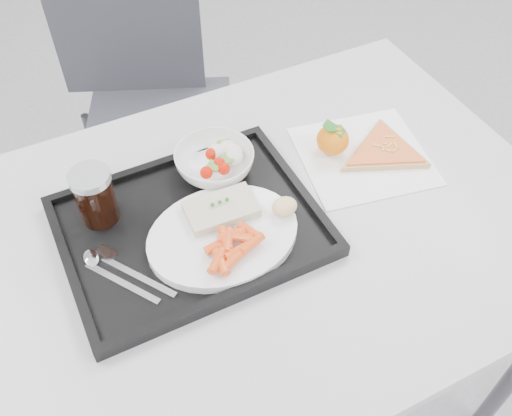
{
  "coord_description": "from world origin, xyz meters",
  "views": [
    {
      "loc": [
        -0.26,
        -0.29,
        1.55
      ],
      "look_at": [
        0.04,
        0.32,
        0.77
      ],
      "focal_mm": 40.0,
      "sensor_mm": 36.0,
      "label": 1
    }
  ],
  "objects_px": {
    "chair": "(147,89)",
    "salad_bowl": "(215,162)",
    "table": "(241,253)",
    "pizza_slice": "(384,151)",
    "tray": "(191,228)",
    "dinner_plate": "(223,236)",
    "cola_glass": "(95,195)",
    "tangerine": "(333,139)"
  },
  "relations": [
    {
      "from": "salad_bowl",
      "to": "cola_glass",
      "type": "distance_m",
      "value": 0.23
    },
    {
      "from": "table",
      "to": "pizza_slice",
      "type": "relative_size",
      "value": 5.28
    },
    {
      "from": "tray",
      "to": "dinner_plate",
      "type": "bearing_deg",
      "value": -53.3
    },
    {
      "from": "tray",
      "to": "chair",
      "type": "bearing_deg",
      "value": 79.4
    },
    {
      "from": "tray",
      "to": "cola_glass",
      "type": "height_order",
      "value": "cola_glass"
    },
    {
      "from": "chair",
      "to": "tray",
      "type": "bearing_deg",
      "value": -100.6
    },
    {
      "from": "table",
      "to": "dinner_plate",
      "type": "xyz_separation_m",
      "value": [
        -0.04,
        -0.01,
        0.09
      ]
    },
    {
      "from": "table",
      "to": "chair",
      "type": "xyz_separation_m",
      "value": [
        0.05,
        0.75,
        -0.15
      ]
    },
    {
      "from": "table",
      "to": "chair",
      "type": "relative_size",
      "value": 1.29
    },
    {
      "from": "salad_bowl",
      "to": "pizza_slice",
      "type": "xyz_separation_m",
      "value": [
        0.33,
        -0.1,
        -0.03
      ]
    },
    {
      "from": "dinner_plate",
      "to": "cola_glass",
      "type": "relative_size",
      "value": 2.5
    },
    {
      "from": "chair",
      "to": "dinner_plate",
      "type": "relative_size",
      "value": 3.44
    },
    {
      "from": "salad_bowl",
      "to": "table",
      "type": "bearing_deg",
      "value": -96.28
    },
    {
      "from": "dinner_plate",
      "to": "salad_bowl",
      "type": "distance_m",
      "value": 0.17
    },
    {
      "from": "dinner_plate",
      "to": "cola_glass",
      "type": "distance_m",
      "value": 0.23
    },
    {
      "from": "cola_glass",
      "to": "tangerine",
      "type": "height_order",
      "value": "cola_glass"
    },
    {
      "from": "dinner_plate",
      "to": "chair",
      "type": "bearing_deg",
      "value": 83.07
    },
    {
      "from": "chair",
      "to": "pizza_slice",
      "type": "relative_size",
      "value": 4.09
    },
    {
      "from": "chair",
      "to": "salad_bowl",
      "type": "distance_m",
      "value": 0.66
    },
    {
      "from": "tray",
      "to": "dinner_plate",
      "type": "height_order",
      "value": "dinner_plate"
    },
    {
      "from": "cola_glass",
      "to": "pizza_slice",
      "type": "relative_size",
      "value": 0.47
    },
    {
      "from": "table",
      "to": "tray",
      "type": "relative_size",
      "value": 2.67
    },
    {
      "from": "tray",
      "to": "pizza_slice",
      "type": "relative_size",
      "value": 1.98
    },
    {
      "from": "table",
      "to": "pizza_slice",
      "type": "xyz_separation_m",
      "value": [
        0.35,
        0.05,
        0.08
      ]
    },
    {
      "from": "salad_bowl",
      "to": "cola_glass",
      "type": "relative_size",
      "value": 1.41
    },
    {
      "from": "table",
      "to": "salad_bowl",
      "type": "relative_size",
      "value": 7.89
    },
    {
      "from": "chair",
      "to": "cola_glass",
      "type": "distance_m",
      "value": 0.73
    },
    {
      "from": "salad_bowl",
      "to": "pizza_slice",
      "type": "bearing_deg",
      "value": -16.34
    },
    {
      "from": "tray",
      "to": "salad_bowl",
      "type": "xyz_separation_m",
      "value": [
        0.1,
        0.11,
        0.03
      ]
    },
    {
      "from": "table",
      "to": "pizza_slice",
      "type": "height_order",
      "value": "pizza_slice"
    },
    {
      "from": "pizza_slice",
      "to": "tray",
      "type": "bearing_deg",
      "value": -178.73
    },
    {
      "from": "chair",
      "to": "tray",
      "type": "distance_m",
      "value": 0.76
    },
    {
      "from": "chair",
      "to": "pizza_slice",
      "type": "height_order",
      "value": "chair"
    },
    {
      "from": "tray",
      "to": "cola_glass",
      "type": "distance_m",
      "value": 0.18
    },
    {
      "from": "dinner_plate",
      "to": "salad_bowl",
      "type": "xyz_separation_m",
      "value": [
        0.06,
        0.16,
        0.01
      ]
    },
    {
      "from": "chair",
      "to": "salad_bowl",
      "type": "relative_size",
      "value": 6.11
    },
    {
      "from": "tray",
      "to": "salad_bowl",
      "type": "bearing_deg",
      "value": 47.94
    },
    {
      "from": "tray",
      "to": "tangerine",
      "type": "height_order",
      "value": "tangerine"
    },
    {
      "from": "chair",
      "to": "cola_glass",
      "type": "height_order",
      "value": "chair"
    },
    {
      "from": "chair",
      "to": "cola_glass",
      "type": "bearing_deg",
      "value": -113.49
    },
    {
      "from": "tangerine",
      "to": "pizza_slice",
      "type": "relative_size",
      "value": 0.32
    },
    {
      "from": "salad_bowl",
      "to": "pizza_slice",
      "type": "distance_m",
      "value": 0.34
    }
  ]
}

